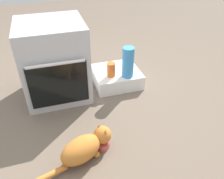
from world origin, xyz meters
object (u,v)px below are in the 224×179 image
cat (85,147)px  water_bottle (128,62)px  food_bowl (102,143)px  oven (54,61)px  pantry_cabinet (116,77)px  sauce_jar (111,70)px

cat → water_bottle: bearing=27.0°
cat → food_bowl: bearing=-0.0°
oven → cat: oven is taller
pantry_cabinet → food_bowl: bearing=-114.8°
cat → water_bottle: (0.57, 0.72, 0.20)m
food_bowl → water_bottle: (0.43, 0.65, 0.27)m
water_bottle → sauce_jar: water_bottle is taller
pantry_cabinet → cat: 0.98m
pantry_cabinet → sauce_jar: sauce_jar is taller
sauce_jar → pantry_cabinet: bearing=45.8°
oven → food_bowl: bearing=-73.7°
oven → food_bowl: 0.87m
pantry_cabinet → oven: bearing=-179.2°
food_bowl → water_bottle: bearing=56.4°
food_bowl → sauce_jar: (0.28, 0.70, 0.19)m
pantry_cabinet → cat: cat is taller
pantry_cabinet → food_bowl: pantry_cabinet is taller
oven → pantry_cabinet: size_ratio=1.54×
food_bowl → sauce_jar: 0.78m
cat → oven: bearing=71.7°
food_bowl → cat: bearing=-155.5°
cat → sauce_jar: size_ratio=4.24×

